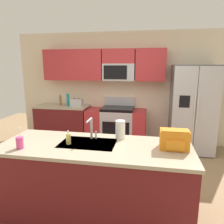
% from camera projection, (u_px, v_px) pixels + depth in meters
% --- Properties ---
extents(ground_plane, '(9.00, 9.00, 0.00)m').
position_uv_depth(ground_plane, '(105.00, 186.00, 3.30)').
color(ground_plane, '#997A56').
rests_on(ground_plane, ground).
extents(kitchen_wall_unit, '(5.20, 0.43, 2.60)m').
position_uv_depth(kitchen_wall_unit, '(117.00, 81.00, 5.02)').
color(kitchen_wall_unit, beige).
rests_on(kitchen_wall_unit, ground).
extents(back_counter, '(1.26, 0.63, 0.90)m').
position_uv_depth(back_counter, '(63.00, 123.00, 5.19)').
color(back_counter, maroon).
rests_on(back_counter, ground).
extents(range_oven, '(1.36, 0.61, 1.10)m').
position_uv_depth(range_oven, '(116.00, 126.00, 4.96)').
color(range_oven, '#B7BABF').
rests_on(range_oven, ground).
extents(refrigerator, '(0.90, 0.76, 1.85)m').
position_uv_depth(refrigerator, '(192.00, 109.00, 4.50)').
color(refrigerator, '#4C4F54').
rests_on(refrigerator, ground).
extents(island_counter, '(2.30, 0.89, 0.90)m').
position_uv_depth(island_counter, '(95.00, 179.00, 2.63)').
color(island_counter, maroon).
rests_on(island_counter, ground).
extents(toaster, '(0.28, 0.16, 0.18)m').
position_uv_depth(toaster, '(77.00, 103.00, 4.96)').
color(toaster, '#B7BABF').
rests_on(toaster, back_counter).
extents(pepper_mill, '(0.05, 0.05, 0.25)m').
position_uv_depth(pepper_mill, '(61.00, 100.00, 5.08)').
color(pepper_mill, brown).
rests_on(pepper_mill, back_counter).
extents(bottle_teal, '(0.07, 0.07, 0.29)m').
position_uv_depth(bottle_teal, '(68.00, 100.00, 4.99)').
color(bottle_teal, teal).
rests_on(bottle_teal, back_counter).
extents(sink_faucet, '(0.08, 0.21, 0.28)m').
position_uv_depth(sink_faucet, '(91.00, 127.00, 2.71)').
color(sink_faucet, '#B7BABF').
rests_on(sink_faucet, island_counter).
extents(drink_cup_pink, '(0.08, 0.08, 0.26)m').
position_uv_depth(drink_cup_pink, '(20.00, 143.00, 2.42)').
color(drink_cup_pink, '#EA4C93').
rests_on(drink_cup_pink, island_counter).
extents(soap_dispenser, '(0.06, 0.06, 0.17)m').
position_uv_depth(soap_dispenser, '(68.00, 139.00, 2.56)').
color(soap_dispenser, '#D8CC66').
rests_on(soap_dispenser, island_counter).
extents(paper_towel_roll, '(0.12, 0.12, 0.24)m').
position_uv_depth(paper_towel_roll, '(120.00, 130.00, 2.74)').
color(paper_towel_roll, white).
rests_on(paper_towel_roll, island_counter).
extents(backpack, '(0.32, 0.22, 0.23)m').
position_uv_depth(backpack, '(174.00, 139.00, 2.40)').
color(backpack, orange).
rests_on(backpack, island_counter).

